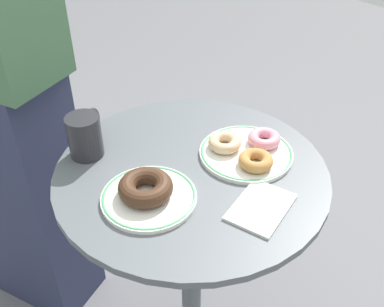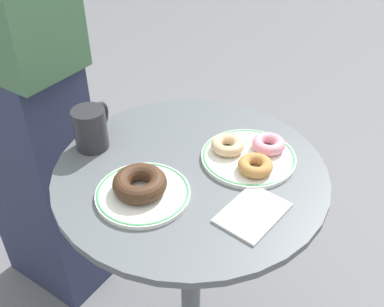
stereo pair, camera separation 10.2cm
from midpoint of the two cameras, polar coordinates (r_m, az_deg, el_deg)
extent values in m
cylinder|color=#565B60|center=(1.03, -2.92, -2.50)|extent=(0.63, 0.63, 0.02)
cylinder|color=#565B60|center=(1.30, -2.39, -15.25)|extent=(0.06, 0.06, 0.73)
cylinder|color=white|center=(0.96, -8.52, -5.68)|extent=(0.20, 0.20, 0.01)
torus|color=#4C9E66|center=(0.96, -8.53, -5.53)|extent=(0.20, 0.20, 0.01)
cylinder|color=white|center=(1.07, 4.15, -0.07)|extent=(0.22, 0.22, 0.01)
torus|color=#4C9E66|center=(1.07, 4.16, 0.07)|extent=(0.22, 0.22, 0.01)
torus|color=#422819|center=(0.95, -8.99, -4.37)|extent=(0.16, 0.16, 0.04)
torus|color=pink|center=(1.09, 6.48, 1.79)|extent=(0.10, 0.10, 0.03)
torus|color=#E0B789|center=(1.07, 1.33, 1.37)|extent=(0.09, 0.09, 0.03)
torus|color=#BC7F42|center=(1.02, 5.24, -1.00)|extent=(0.11, 0.11, 0.03)
cube|color=white|center=(0.94, 5.63, -6.89)|extent=(0.17, 0.14, 0.01)
cylinder|color=#28282D|center=(1.08, -16.04, 2.01)|extent=(0.08, 0.08, 0.10)
torus|color=#28282D|center=(1.12, -15.09, 3.56)|extent=(0.07, 0.06, 0.08)
cube|color=#2D3351|center=(1.56, -22.17, -5.08)|extent=(0.33, 0.41, 0.88)
camera|label=1|loc=(0.05, -92.86, -2.16)|focal=42.20mm
camera|label=2|loc=(0.05, 87.14, 2.16)|focal=42.20mm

